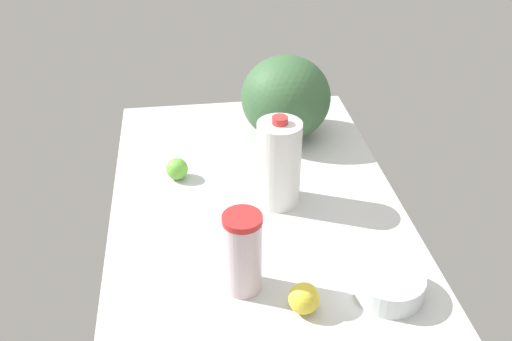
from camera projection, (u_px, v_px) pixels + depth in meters
countertop at (256, 206)px, 152.23cm from camera, size 120.00×76.00×3.00cm
milk_jug at (279, 164)px, 145.40cm from camera, size 11.39×11.39×25.04cm
tumbler_cup at (243, 253)px, 119.87cm from camera, size 8.40×8.40×19.44cm
watermelon at (286, 98)px, 174.87cm from camera, size 27.49×27.49×25.84cm
mixing_bowl at (389, 285)px, 121.84cm from camera, size 14.97×14.97×5.39cm
lemon_near_front at (304, 298)px, 117.69cm from camera, size 6.63×6.63×6.63cm
lime_loose at (177, 169)px, 159.32cm from camera, size 6.12×6.12×6.12cm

